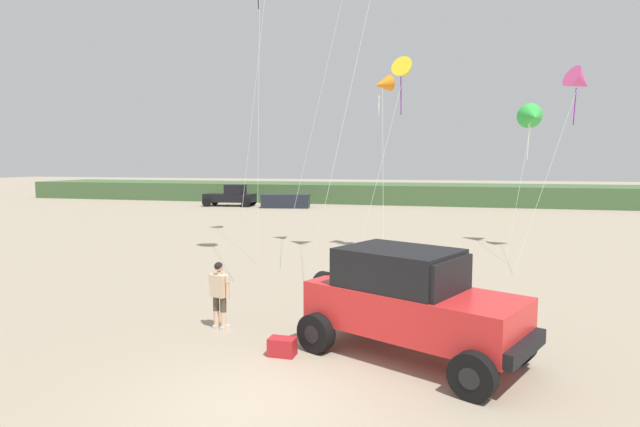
{
  "coord_description": "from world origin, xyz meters",
  "views": [
    {
      "loc": [
        3.19,
        -7.83,
        4.06
      ],
      "look_at": [
        0.03,
        4.04,
        2.83
      ],
      "focal_mm": 29.03,
      "sensor_mm": 36.0,
      "label": 1
    }
  ],
  "objects_px": {
    "person_watching": "(219,292)",
    "kite_pink_ribbon": "(580,82)",
    "distant_sedan": "(286,201)",
    "kite_white_parafoil": "(405,71)",
    "kite_red_delta": "(533,117)",
    "jeep": "(410,301)",
    "distant_pickup": "(231,196)",
    "cooler_box": "(282,347)",
    "kite_purple_stunt": "(382,85)"
  },
  "relations": [
    {
      "from": "kite_white_parafoil",
      "to": "kite_purple_stunt",
      "type": "bearing_deg",
      "value": 162.53
    },
    {
      "from": "distant_pickup",
      "to": "distant_sedan",
      "type": "bearing_deg",
      "value": -4.29
    },
    {
      "from": "jeep",
      "to": "distant_sedan",
      "type": "bearing_deg",
      "value": 112.79
    },
    {
      "from": "cooler_box",
      "to": "distant_pickup",
      "type": "relative_size",
      "value": 0.12
    },
    {
      "from": "distant_sedan",
      "to": "kite_purple_stunt",
      "type": "xyz_separation_m",
      "value": [
        11.44,
        -20.63,
        6.8
      ]
    },
    {
      "from": "distant_pickup",
      "to": "distant_sedan",
      "type": "relative_size",
      "value": 1.13
    },
    {
      "from": "distant_sedan",
      "to": "kite_purple_stunt",
      "type": "bearing_deg",
      "value": -71.67
    },
    {
      "from": "distant_sedan",
      "to": "kite_red_delta",
      "type": "xyz_separation_m",
      "value": [
        17.99,
        -17.44,
        5.55
      ]
    },
    {
      "from": "jeep",
      "to": "kite_purple_stunt",
      "type": "xyz_separation_m",
      "value": [
        -2.36,
        12.21,
        6.2
      ]
    },
    {
      "from": "cooler_box",
      "to": "kite_white_parafoil",
      "type": "relative_size",
      "value": 0.07
    },
    {
      "from": "person_watching",
      "to": "distant_sedan",
      "type": "bearing_deg",
      "value": 105.92
    },
    {
      "from": "person_watching",
      "to": "kite_pink_ribbon",
      "type": "relative_size",
      "value": 0.2
    },
    {
      "from": "jeep",
      "to": "kite_pink_ribbon",
      "type": "xyz_separation_m",
      "value": [
        5.82,
        13.93,
        6.26
      ]
    },
    {
      "from": "jeep",
      "to": "kite_pink_ribbon",
      "type": "relative_size",
      "value": 0.61
    },
    {
      "from": "jeep",
      "to": "distant_pickup",
      "type": "relative_size",
      "value": 1.05
    },
    {
      "from": "cooler_box",
      "to": "kite_red_delta",
      "type": "height_order",
      "value": "kite_red_delta"
    },
    {
      "from": "distant_sedan",
      "to": "kite_pink_ribbon",
      "type": "distance_m",
      "value": 28.1
    },
    {
      "from": "distant_sedan",
      "to": "kite_red_delta",
      "type": "height_order",
      "value": "kite_red_delta"
    },
    {
      "from": "distant_sedan",
      "to": "kite_red_delta",
      "type": "distance_m",
      "value": 25.66
    },
    {
      "from": "kite_purple_stunt",
      "to": "kite_white_parafoil",
      "type": "bearing_deg",
      "value": -17.47
    },
    {
      "from": "kite_red_delta",
      "to": "kite_pink_ribbon",
      "type": "xyz_separation_m",
      "value": [
        1.63,
        -1.47,
        1.32
      ]
    },
    {
      "from": "distant_pickup",
      "to": "kite_white_parafoil",
      "type": "relative_size",
      "value": 0.56
    },
    {
      "from": "cooler_box",
      "to": "kite_red_delta",
      "type": "bearing_deg",
      "value": 67.71
    },
    {
      "from": "person_watching",
      "to": "kite_white_parafoil",
      "type": "relative_size",
      "value": 0.2
    },
    {
      "from": "distant_pickup",
      "to": "kite_white_parafoil",
      "type": "xyz_separation_m",
      "value": [
        17.86,
        -21.35,
        6.94
      ]
    },
    {
      "from": "cooler_box",
      "to": "distant_sedan",
      "type": "xyz_separation_m",
      "value": [
        -11.21,
        33.46,
        0.41
      ]
    },
    {
      "from": "cooler_box",
      "to": "kite_white_parafoil",
      "type": "xyz_separation_m",
      "value": [
        1.21,
        12.52,
        7.69
      ]
    },
    {
      "from": "cooler_box",
      "to": "kite_white_parafoil",
      "type": "bearing_deg",
      "value": 85.08
    },
    {
      "from": "jeep",
      "to": "distant_sedan",
      "type": "height_order",
      "value": "jeep"
    },
    {
      "from": "jeep",
      "to": "kite_purple_stunt",
      "type": "bearing_deg",
      "value": 100.94
    },
    {
      "from": "person_watching",
      "to": "distant_pickup",
      "type": "relative_size",
      "value": 0.35
    },
    {
      "from": "person_watching",
      "to": "distant_pickup",
      "type": "height_order",
      "value": "distant_pickup"
    },
    {
      "from": "kite_red_delta",
      "to": "person_watching",
      "type": "bearing_deg",
      "value": -120.71
    },
    {
      "from": "distant_sedan",
      "to": "kite_pink_ribbon",
      "type": "height_order",
      "value": "kite_pink_ribbon"
    },
    {
      "from": "cooler_box",
      "to": "kite_purple_stunt",
      "type": "xyz_separation_m",
      "value": [
        0.23,
        12.83,
        7.21
      ]
    },
    {
      "from": "jeep",
      "to": "person_watching",
      "type": "height_order",
      "value": "jeep"
    },
    {
      "from": "person_watching",
      "to": "kite_red_delta",
      "type": "xyz_separation_m",
      "value": [
        8.79,
        14.8,
        5.21
      ]
    },
    {
      "from": "distant_pickup",
      "to": "kite_red_delta",
      "type": "height_order",
      "value": "kite_red_delta"
    },
    {
      "from": "kite_white_parafoil",
      "to": "kite_pink_ribbon",
      "type": "bearing_deg",
      "value": 15.78
    },
    {
      "from": "distant_pickup",
      "to": "kite_purple_stunt",
      "type": "xyz_separation_m",
      "value": [
        16.88,
        -21.04,
        6.47
      ]
    },
    {
      "from": "jeep",
      "to": "kite_pink_ribbon",
      "type": "height_order",
      "value": "kite_pink_ribbon"
    },
    {
      "from": "kite_white_parafoil",
      "to": "kite_purple_stunt",
      "type": "xyz_separation_m",
      "value": [
        -0.99,
        0.31,
        -0.48
      ]
    },
    {
      "from": "distant_pickup",
      "to": "kite_pink_ribbon",
      "type": "height_order",
      "value": "kite_pink_ribbon"
    },
    {
      "from": "person_watching",
      "to": "distant_sedan",
      "type": "height_order",
      "value": "person_watching"
    },
    {
      "from": "cooler_box",
      "to": "kite_white_parafoil",
      "type": "height_order",
      "value": "kite_white_parafoil"
    },
    {
      "from": "kite_white_parafoil",
      "to": "kite_red_delta",
      "type": "height_order",
      "value": "kite_white_parafoil"
    },
    {
      "from": "kite_white_parafoil",
      "to": "kite_red_delta",
      "type": "bearing_deg",
      "value": 32.24
    },
    {
      "from": "kite_white_parafoil",
      "to": "kite_purple_stunt",
      "type": "distance_m",
      "value": 1.14
    },
    {
      "from": "kite_red_delta",
      "to": "cooler_box",
      "type": "bearing_deg",
      "value": -112.91
    },
    {
      "from": "kite_purple_stunt",
      "to": "kite_red_delta",
      "type": "relative_size",
      "value": 1.14
    }
  ]
}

